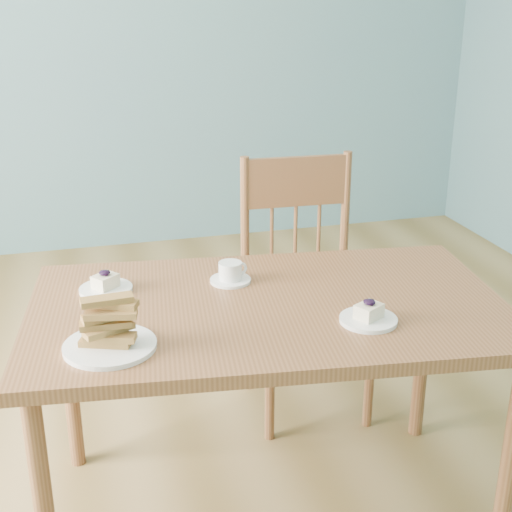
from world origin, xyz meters
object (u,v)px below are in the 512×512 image
dining_chair (305,286)px  biscotti_plate (109,331)px  cheesecake_plate_far (106,286)px  dining_table (268,326)px  cheesecake_plate_near (369,316)px  coffee_cup (231,273)px

dining_chair → biscotti_plate: (-0.78, -0.74, 0.28)m
biscotti_plate → dining_chair: bearing=43.5°
cheesecake_plate_far → dining_table: bearing=-25.4°
dining_table → cheesecake_plate_near: (0.23, -0.19, 0.09)m
biscotti_plate → coffee_cup: bearing=40.7°
dining_table → biscotti_plate: 0.50m
cheesecake_plate_near → biscotti_plate: bearing=177.3°
coffee_cup → biscotti_plate: biscotti_plate is taller
coffee_cup → biscotti_plate: (-0.39, -0.34, 0.02)m
dining_table → cheesecake_plate_near: cheesecake_plate_near is taller
dining_chair → cheesecake_plate_far: size_ratio=6.26×
dining_chair → cheesecake_plate_far: 0.88m
dining_chair → cheesecake_plate_far: dining_chair is taller
dining_chair → biscotti_plate: bearing=-133.9°
cheesecake_plate_near → biscotti_plate: size_ratio=0.67×
cheesecake_plate_far → coffee_cup: cheesecake_plate_far is taller
dining_table → cheesecake_plate_near: size_ratio=9.20×
dining_chair → cheesecake_plate_near: bearing=-94.1°
dining_chair → cheesecake_plate_far: (-0.76, -0.37, 0.24)m
cheesecake_plate_near → biscotti_plate: (-0.69, 0.03, 0.03)m
dining_chair → cheesecake_plate_far: bearing=-151.3°
dining_table → biscotti_plate: (-0.46, -0.15, 0.12)m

